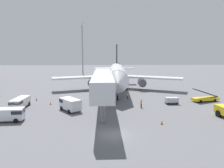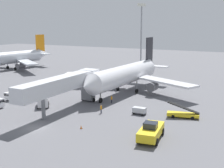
% 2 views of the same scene
% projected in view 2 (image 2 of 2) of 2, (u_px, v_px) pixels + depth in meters
% --- Properties ---
extents(ground_plane, '(300.00, 300.00, 0.00)m').
position_uv_depth(ground_plane, '(34.00, 128.00, 50.65)').
color(ground_plane, slate).
extents(airplane_at_gate, '(36.21, 35.34, 12.97)m').
position_uv_depth(airplane_at_gate, '(126.00, 75.00, 75.62)').
color(airplane_at_gate, silver).
rests_on(airplane_at_gate, ground).
extents(jet_bridge, '(3.45, 23.40, 7.00)m').
position_uv_depth(jet_bridge, '(65.00, 84.00, 59.79)').
color(jet_bridge, silver).
rests_on(jet_bridge, ground).
extents(pushback_tug, '(3.70, 7.21, 2.72)m').
position_uv_depth(pushback_tug, '(151.00, 131.00, 45.72)').
color(pushback_tug, yellow).
rests_on(pushback_tug, ground).
extents(belt_loader_truck, '(6.00, 3.02, 2.89)m').
position_uv_depth(belt_loader_truck, '(183.00, 114.00, 56.21)').
color(belt_loader_truck, yellow).
rests_on(belt_loader_truck, ground).
extents(service_van_rear_right, '(2.29, 5.47, 1.85)m').
position_uv_depth(service_van_rear_right, '(16.00, 94.00, 69.87)').
color(service_van_rear_right, white).
rests_on(service_van_rear_right, ground).
extents(service_van_far_center, '(4.40, 4.81, 2.17)m').
position_uv_depth(service_van_far_center, '(43.00, 100.00, 63.63)').
color(service_van_far_center, white).
rests_on(service_van_far_center, ground).
extents(baggage_cart_outer_right, '(2.51, 1.29, 1.34)m').
position_uv_depth(baggage_cart_outer_right, '(139.00, 111.00, 58.14)').
color(baggage_cart_outer_right, '#38383D').
rests_on(baggage_cart_outer_right, ground).
extents(ground_crew_worker_foreground, '(0.39, 0.39, 1.70)m').
position_uv_depth(ground_crew_worker_foreground, '(112.00, 99.00, 66.12)').
color(ground_crew_worker_foreground, '#1E2333').
rests_on(ground_crew_worker_foreground, ground).
extents(ground_crew_worker_midground, '(0.39, 0.39, 1.67)m').
position_uv_depth(ground_crew_worker_midground, '(101.00, 109.00, 58.75)').
color(ground_crew_worker_midground, '#1E2333').
rests_on(ground_crew_worker_midground, ground).
extents(safety_cone_alpha, '(0.39, 0.39, 0.60)m').
position_uv_depth(safety_cone_alpha, '(38.00, 93.00, 74.80)').
color(safety_cone_alpha, black).
rests_on(safety_cone_alpha, ground).
extents(safety_cone_bravo, '(0.35, 0.35, 0.54)m').
position_uv_depth(safety_cone_bravo, '(40.00, 98.00, 69.82)').
color(safety_cone_bravo, black).
rests_on(safety_cone_bravo, ground).
extents(safety_cone_charlie, '(0.38, 0.38, 0.58)m').
position_uv_depth(safety_cone_charlie, '(81.00, 127.00, 50.39)').
color(safety_cone_charlie, black).
rests_on(safety_cone_charlie, ground).
extents(airplane_background, '(33.23, 35.99, 12.29)m').
position_uv_depth(airplane_background, '(10.00, 58.00, 111.98)').
color(airplane_background, silver).
rests_on(airplane_background, ground).
extents(apron_light_mast, '(2.40, 2.40, 23.85)m').
position_uv_depth(apron_light_mast, '(141.00, 23.00, 115.86)').
color(apron_light_mast, '#93969B').
rests_on(apron_light_mast, ground).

